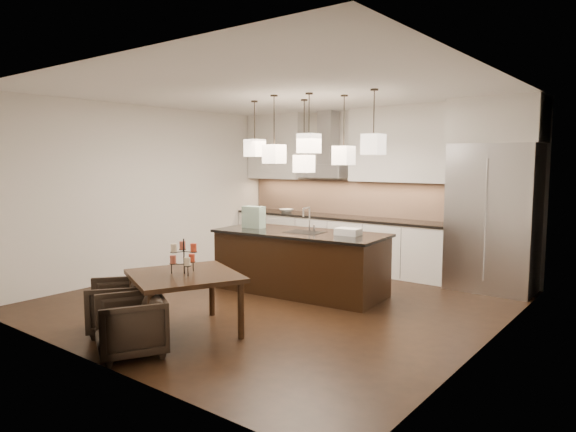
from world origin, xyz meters
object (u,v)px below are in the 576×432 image
Objects in this scene: refrigerator at (493,218)px; armchair_left at (117,306)px; island_body at (300,263)px; dining_table at (185,303)px; armchair_right at (130,326)px.

armchair_left is at bearing -121.59° from refrigerator.
island_body is (-2.15, -1.82, -0.65)m from refrigerator.
refrigerator reaches higher than dining_table.
armchair_right is (0.12, -2.97, -0.13)m from island_body.
armchair_right is (-2.03, -4.80, -0.78)m from refrigerator.
dining_table is at bearing 125.09° from armchair_right.
armchair_right is at bearing -58.43° from dining_table.
island_body is 2.98m from armchair_right.
dining_table is (-2.12, -4.02, -0.74)m from refrigerator.
armchair_right is at bearing -112.95° from refrigerator.
island_body reaches higher than dining_table.
armchair_right is (0.71, -0.33, 0.00)m from armchair_left.
refrigerator is 0.89× the size of island_body.
dining_table is 1.71× the size of armchair_right.
armchair_right is at bearing -92.94° from island_body.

